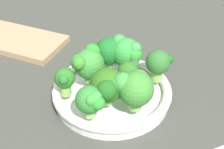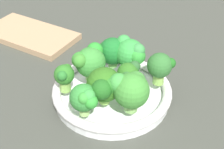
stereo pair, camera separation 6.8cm
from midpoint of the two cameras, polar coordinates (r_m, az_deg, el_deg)
ground_plane at (r=74.18cm, az=5.54°, el=-4.30°), size 130.00×130.00×2.50cm
bowl at (r=71.02cm, az=2.75°, el=-3.15°), size 24.98×24.98×3.42cm
broccoli_floret_0 at (r=69.73cm, az=10.88°, el=1.48°), size 5.81×5.31×7.05cm
broccoli_floret_1 at (r=69.29cm, az=-1.05°, el=2.18°), size 6.84×7.23×7.47cm
broccoli_floret_2 at (r=62.98cm, az=1.77°, el=-2.01°), size 6.74×7.90×7.58cm
broccoli_floret_3 at (r=73.61cm, az=2.75°, el=3.84°), size 6.00×5.95×6.93cm
broccoli_floret_4 at (r=67.45cm, az=5.67°, el=0.03°), size 4.74×4.70×5.90cm
broccoli_floret_5 at (r=61.92cm, az=6.43°, el=-2.60°), size 7.72×7.26×7.98cm
broccoli_floret_6 at (r=72.47cm, az=5.93°, el=3.55°), size 6.30×7.13×7.39cm
broccoli_floret_7 at (r=60.69cm, az=-1.44°, el=-4.18°), size 5.33×5.53×6.52cm
broccoli_floret_8 at (r=66.87cm, az=-5.17°, el=-0.32°), size 4.08×4.75×5.95cm
cutting_board at (r=95.01cm, az=-11.66°, el=6.52°), size 28.47×23.82×1.60cm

